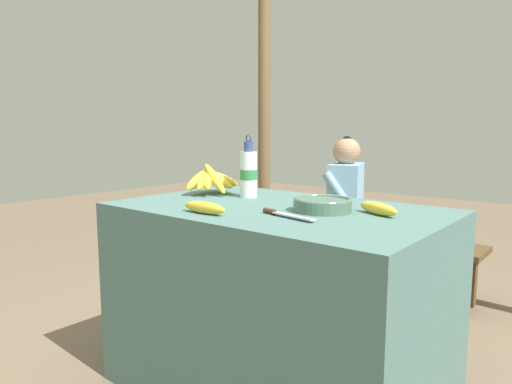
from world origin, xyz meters
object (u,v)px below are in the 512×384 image
water_bottle (249,173)px  support_post_near (264,111)px  banana_bunch_ripe (212,179)px  banana_bunch_green (438,233)px  serving_bowl (322,204)px  wooden_bench (372,244)px  loose_banana_front (204,208)px  seated_vendor (339,202)px  loose_banana_side (378,209)px  knife (281,213)px

water_bottle → support_post_near: 1.83m
banana_bunch_ripe → banana_bunch_green: size_ratio=1.04×
serving_bowl → wooden_bench: serving_bowl is taller
banana_bunch_ripe → loose_banana_front: (0.34, -0.38, -0.05)m
water_bottle → seated_vendor: (-0.21, 1.21, -0.30)m
banana_bunch_ripe → seated_vendor: 1.27m
wooden_bench → serving_bowl: bearing=-72.8°
water_bottle → wooden_bench: water_bottle is taller
serving_bowl → loose_banana_front: (-0.31, -0.31, -0.01)m
serving_bowl → loose_banana_side: size_ratio=1.14×
knife → seated_vendor: bearing=122.5°
wooden_bench → water_bottle: bearing=-91.1°
banana_bunch_ripe → serving_bowl: (0.65, -0.07, -0.04)m
wooden_bench → support_post_near: (-1.09, 0.19, 0.92)m
water_bottle → loose_banana_front: bearing=-71.4°
loose_banana_front → wooden_bench: 1.74m
seated_vendor → water_bottle: bearing=80.8°
banana_bunch_ripe → seated_vendor: (-0.01, 1.24, -0.26)m
water_bottle → serving_bowl: bearing=-12.4°
banana_bunch_ripe → water_bottle: (0.20, 0.03, 0.04)m
support_post_near → seated_vendor: bearing=-15.8°
knife → wooden_bench: bearing=113.9°
wooden_bench → support_post_near: 1.43m
banana_bunch_ripe → wooden_bench: (0.23, 1.29, -0.53)m
water_bottle → wooden_bench: bearing=88.9°
loose_banana_side → knife: 0.35m
seated_vendor → knife: bearing=92.7°
serving_bowl → banana_bunch_green: bearing=89.9°
serving_bowl → loose_banana_front: 0.44m
water_bottle → wooden_bench: size_ratio=0.20×
loose_banana_front → water_bottle: bearing=108.6°
serving_bowl → support_post_near: (-1.50, 1.55, 0.43)m
loose_banana_front → banana_bunch_green: size_ratio=0.70×
water_bottle → wooden_bench: (0.02, 1.26, -0.57)m
banana_bunch_ripe → water_bottle: bearing=8.3°
loose_banana_side → water_bottle: bearing=177.1°
water_bottle → loose_banana_front: 0.44m
loose_banana_side → seated_vendor: bearing=124.2°
banana_bunch_green → loose_banana_front: bearing=-100.5°
wooden_bench → banana_bunch_green: 0.44m
serving_bowl → knife: (-0.06, -0.18, -0.02)m
banana_bunch_ripe → support_post_near: bearing=120.0°
loose_banana_front → loose_banana_side: size_ratio=1.06×
seated_vendor → banana_bunch_green: 0.67m
knife → loose_banana_side: bearing=55.1°
loose_banana_front → wooden_bench: bearing=93.9°
knife → serving_bowl: bearing=82.2°
wooden_bench → banana_bunch_green: banana_bunch_green is taller
banana_bunch_ripe → support_post_near: support_post_near is taller
banana_bunch_green → support_post_near: size_ratio=0.12×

